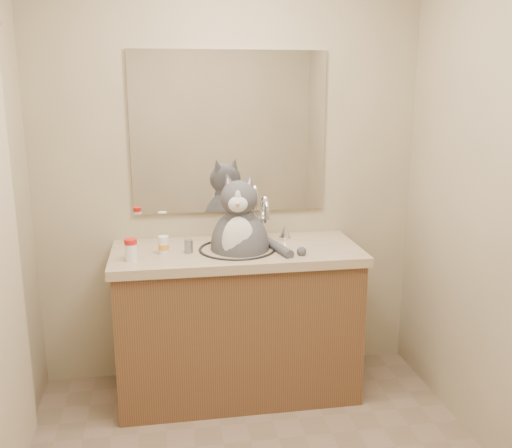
# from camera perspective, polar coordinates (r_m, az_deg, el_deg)

# --- Properties ---
(room) EXTENTS (2.22, 2.52, 2.42)m
(room) POSITION_cam_1_polar(r_m,az_deg,el_deg) (2.08, 1.48, -0.58)
(room) COLOR #856D5C
(room) RESTS_ON ground
(vanity) EXTENTS (1.34, 0.59, 1.12)m
(vanity) POSITION_cam_1_polar(r_m,az_deg,el_deg) (3.23, -1.88, -9.40)
(vanity) COLOR brown
(vanity) RESTS_ON ground
(mirror) EXTENTS (1.10, 0.02, 0.90)m
(mirror) POSITION_cam_1_polar(r_m,az_deg,el_deg) (3.25, -2.68, 9.10)
(mirror) COLOR white
(mirror) RESTS_ON room
(cat) EXTENTS (0.44, 0.43, 0.63)m
(cat) POSITION_cam_1_polar(r_m,az_deg,el_deg) (3.06, -1.61, -1.77)
(cat) COLOR #4C4C52
(cat) RESTS_ON vanity
(pill_bottle_redcap) EXTENTS (0.08, 0.08, 0.11)m
(pill_bottle_redcap) POSITION_cam_1_polar(r_m,az_deg,el_deg) (2.94, -12.39, -2.52)
(pill_bottle_redcap) COLOR white
(pill_bottle_redcap) RESTS_ON vanity
(pill_bottle_orange) EXTENTS (0.06, 0.06, 0.09)m
(pill_bottle_orange) POSITION_cam_1_polar(r_m,az_deg,el_deg) (3.02, -9.23, -2.12)
(pill_bottle_orange) COLOR white
(pill_bottle_orange) RESTS_ON vanity
(grey_canister) EXTENTS (0.05, 0.05, 0.07)m
(grey_canister) POSITION_cam_1_polar(r_m,az_deg,el_deg) (3.02, -6.75, -2.23)
(grey_canister) COLOR gray
(grey_canister) RESTS_ON vanity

